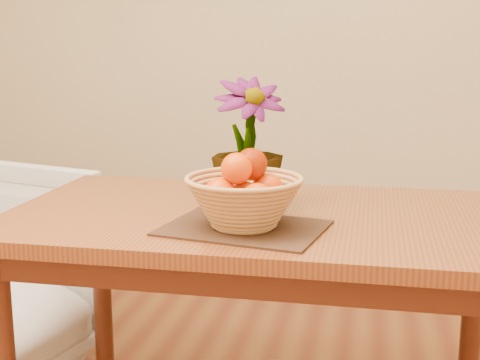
# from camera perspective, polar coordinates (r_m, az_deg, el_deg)

# --- Properties ---
(wall_back) EXTENTS (4.00, 0.02, 2.70)m
(wall_back) POSITION_cam_1_polar(r_m,az_deg,el_deg) (3.72, 7.05, 13.71)
(wall_back) COLOR beige
(wall_back) RESTS_ON floor
(table) EXTENTS (1.40, 0.80, 0.75)m
(table) POSITION_cam_1_polar(r_m,az_deg,el_deg) (1.86, 1.86, -5.39)
(table) COLOR brown
(table) RESTS_ON floor
(placemat) EXTENTS (0.44, 0.36, 0.01)m
(placemat) POSITION_cam_1_polar(r_m,az_deg,el_deg) (1.68, 0.34, -4.11)
(placemat) COLOR #381F14
(placemat) RESTS_ON table
(wicker_basket) EXTENTS (0.30, 0.30, 0.12)m
(wicker_basket) POSITION_cam_1_polar(r_m,az_deg,el_deg) (1.66, 0.34, -2.03)
(wicker_basket) COLOR tan
(wicker_basket) RESTS_ON placemat
(orange_pile) EXTENTS (0.18, 0.18, 0.15)m
(orange_pile) POSITION_cam_1_polar(r_m,az_deg,el_deg) (1.65, 0.45, -0.10)
(orange_pile) COLOR #E53B03
(orange_pile) RESTS_ON wicker_basket
(potted_plant) EXTENTS (0.28, 0.28, 0.36)m
(potted_plant) POSITION_cam_1_polar(r_m,az_deg,el_deg) (1.86, 0.66, 3.12)
(potted_plant) COLOR #124012
(potted_plant) RESTS_ON table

